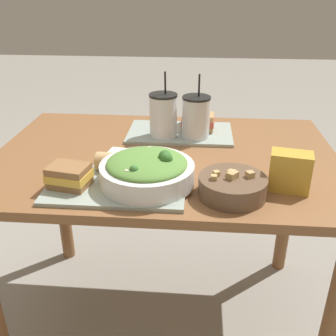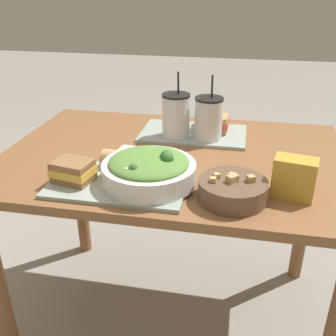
% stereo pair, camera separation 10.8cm
% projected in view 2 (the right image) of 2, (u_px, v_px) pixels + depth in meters
% --- Properties ---
extents(ground_plane, '(12.00, 12.00, 0.00)m').
position_uv_depth(ground_plane, '(173.00, 313.00, 1.70)').
color(ground_plane, gray).
extents(dining_table, '(1.19, 0.82, 0.75)m').
position_uv_depth(dining_table, '(174.00, 183.00, 1.42)').
color(dining_table, brown).
rests_on(dining_table, ground_plane).
extents(tray_near, '(0.40, 0.25, 0.01)m').
position_uv_depth(tray_near, '(119.00, 184.00, 1.16)').
color(tray_near, '#99A89E').
rests_on(tray_near, dining_table).
extents(tray_far, '(0.40, 0.25, 0.01)m').
position_uv_depth(tray_far, '(193.00, 134.00, 1.53)').
color(tray_far, '#99A89E').
rests_on(tray_far, dining_table).
extents(salad_bowl, '(0.28, 0.28, 0.10)m').
position_uv_depth(salad_bowl, '(149.00, 169.00, 1.14)').
color(salad_bowl, white).
rests_on(salad_bowl, tray_near).
extents(soup_bowl, '(0.19, 0.19, 0.08)m').
position_uv_depth(soup_bowl, '(233.00, 189.00, 1.08)').
color(soup_bowl, brown).
rests_on(soup_bowl, dining_table).
extents(sandwich_near, '(0.13, 0.11, 0.06)m').
position_uv_depth(sandwich_near, '(73.00, 171.00, 1.15)').
color(sandwich_near, olive).
rests_on(sandwich_near, tray_near).
extents(baguette_near, '(0.16, 0.07, 0.06)m').
position_uv_depth(baguette_near, '(127.00, 161.00, 1.23)').
color(baguette_near, tan).
rests_on(baguette_near, tray_near).
extents(sandwich_far, '(0.13, 0.09, 0.06)m').
position_uv_depth(sandwich_far, '(212.00, 123.00, 1.53)').
color(sandwich_far, tan).
rests_on(sandwich_far, tray_far).
extents(baguette_far, '(0.12, 0.07, 0.06)m').
position_uv_depth(baguette_far, '(213.00, 119.00, 1.58)').
color(baguette_far, tan).
rests_on(baguette_far, tray_far).
extents(drink_cup_dark, '(0.10, 0.10, 0.25)m').
position_uv_depth(drink_cup_dark, '(176.00, 117.00, 1.46)').
color(drink_cup_dark, silver).
rests_on(drink_cup_dark, tray_far).
extents(drink_cup_red, '(0.10, 0.10, 0.24)m').
position_uv_depth(drink_cup_red, '(208.00, 120.00, 1.44)').
color(drink_cup_red, silver).
rests_on(drink_cup_red, tray_far).
extents(chip_bag, '(0.13, 0.09, 0.12)m').
position_uv_depth(chip_bag, '(294.00, 178.00, 1.08)').
color(chip_bag, gold).
rests_on(chip_bag, dining_table).
extents(napkin_folded, '(0.19, 0.15, 0.00)m').
position_uv_depth(napkin_folded, '(138.00, 154.00, 1.36)').
color(napkin_folded, silver).
rests_on(napkin_folded, dining_table).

